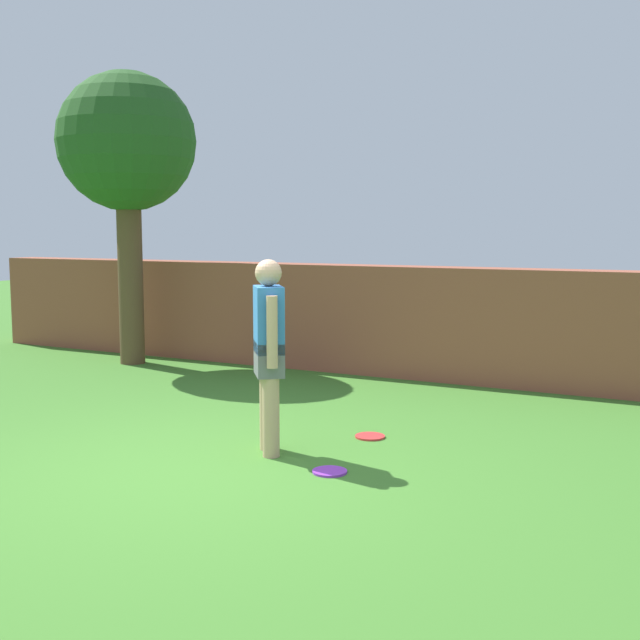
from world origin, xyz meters
name	(u,v)px	position (x,y,z in m)	size (l,w,h in m)	color
ground_plane	(200,470)	(0.00, 0.00, 0.00)	(40.00, 40.00, 0.00)	#3D7528
brick_wall	(306,316)	(-1.50, 4.47, 0.70)	(10.74, 0.50, 1.40)	brown
tree	(127,147)	(-3.79, 3.60, 2.97)	(1.88, 1.88, 3.99)	brown
person	(269,347)	(0.23, 0.67, 0.90)	(0.40, 0.44, 1.62)	tan
frisbee_red	(370,436)	(0.77, 1.50, 0.01)	(0.27, 0.27, 0.02)	red
frisbee_purple	(330,471)	(0.92, 0.41, 0.01)	(0.27, 0.27, 0.02)	purple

